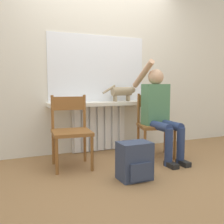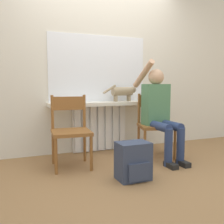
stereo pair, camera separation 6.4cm
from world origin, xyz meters
name	(u,v)px [view 1 (the left image)]	position (x,y,z in m)	size (l,w,h in m)	color
ground_plane	(137,174)	(0.00, 0.00, 0.00)	(12.00, 12.00, 0.00)	olive
wall_with_window	(97,60)	(0.00, 1.23, 1.35)	(7.00, 0.06, 2.70)	silver
radiator	(99,128)	(0.00, 1.15, 0.35)	(0.83, 0.08, 0.69)	white
windowsill	(102,104)	(0.00, 1.04, 0.72)	(1.55, 0.32, 0.05)	white
window_glass	(98,69)	(0.00, 1.20, 1.23)	(1.49, 0.01, 0.97)	white
chair_left	(71,130)	(-0.59, 0.57, 0.45)	(0.49, 0.49, 0.87)	brown
chair_right	(155,124)	(0.60, 0.57, 0.45)	(0.56, 0.56, 0.87)	brown
person	(159,109)	(0.59, 0.46, 0.67)	(0.36, 0.99, 1.33)	navy
cat	(123,91)	(0.33, 1.04, 0.89)	(0.53, 0.12, 0.25)	#9E896B
backpack	(135,161)	(-0.09, -0.12, 0.20)	(0.34, 0.27, 0.40)	#333D56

